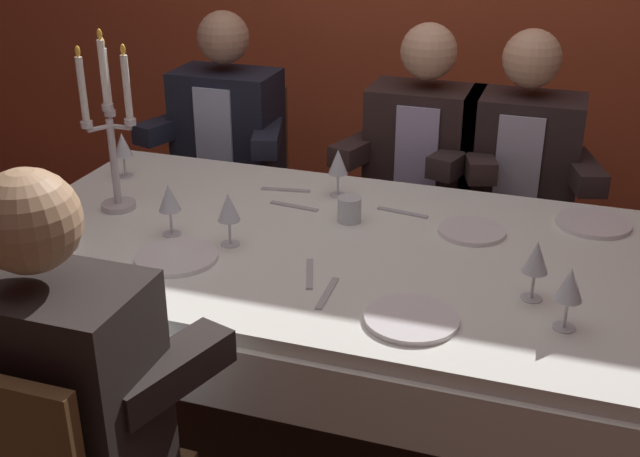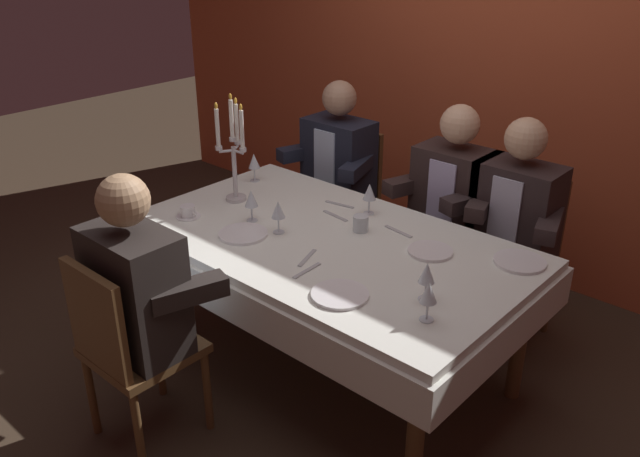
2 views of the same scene
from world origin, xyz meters
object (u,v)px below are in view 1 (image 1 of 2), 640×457
dining_table (312,275)px  wine_glass_3 (169,199)px  wine_glass_4 (570,286)px  water_tumbler_0 (349,209)px  wine_glass_2 (123,146)px  wine_glass_0 (536,259)px  candelabra (111,132)px  dinner_plate_1 (412,318)px  seated_diner_2 (423,154)px  coffee_cup_0 (57,239)px  dinner_plate_0 (177,257)px  seated_diner_3 (520,164)px  dinner_plate_3 (472,231)px  wine_glass_5 (229,209)px  seated_diner_1 (55,393)px  dinner_plate_2 (593,223)px  seated_diner_0 (229,133)px  wine_glass_1 (338,164)px

dining_table → wine_glass_3: (-0.41, -0.10, 0.23)m
wine_glass_4 → water_tumbler_0: 0.81m
wine_glass_2 → wine_glass_3: 0.55m
wine_glass_0 → wine_glass_2: 1.53m
candelabra → dinner_plate_1: bearing=-20.1°
candelabra → wine_glass_3: bearing=-25.7°
dining_table → seated_diner_2: (0.15, 0.89, 0.11)m
wine_glass_2 → coffee_cup_0: size_ratio=1.24×
candelabra → water_tumbler_0: candelabra is taller
water_tumbler_0 → seated_diner_2: bearing=83.2°
dinner_plate_0 → water_tumbler_0: 0.57m
wine_glass_2 → seated_diner_3: (1.33, 0.60, -0.12)m
candelabra → seated_diner_3: size_ratio=0.47×
seated_diner_3 → dinner_plate_3: bearing=-96.5°
dinner_plate_1 → seated_diner_2: 1.27m
coffee_cup_0 → wine_glass_3: bearing=34.2°
wine_glass_5 → seated_diner_1: bearing=-94.1°
dinner_plate_3 → seated_diner_1: 1.30m
candelabra → seated_diner_2: size_ratio=0.47×
wine_glass_0 → seated_diner_2: bearing=115.7°
wine_glass_2 → candelabra: bearing=-63.0°
dinner_plate_1 → wine_glass_0: bearing=37.5°
dinner_plate_2 → seated_diner_1: seated_diner_1 is taller
wine_glass_5 → seated_diner_2: size_ratio=0.13×
dining_table → seated_diner_0: 1.12m
wine_glass_5 → coffee_cup_0: size_ratio=1.24×
wine_glass_3 → candelabra: bearing=154.3°
water_tumbler_0 → dinner_plate_2: bearing=16.1°
coffee_cup_0 → seated_diner_0: size_ratio=0.11×
wine_glass_5 → dinner_plate_0: bearing=-127.9°
candelabra → wine_glass_2: size_ratio=3.53×
dinner_plate_0 → wine_glass_1: (0.29, 0.60, 0.11)m
candelabra → wine_glass_4: candelabra is taller
dinner_plate_2 → seated_diner_3: (-0.27, 0.51, -0.01)m
dinner_plate_3 → coffee_cup_0: 1.23m
dinner_plate_3 → wine_glass_3: bearing=-160.7°
water_tumbler_0 → seated_diner_1: (-0.34, -1.06, -0.04)m
water_tumbler_0 → seated_diner_0: size_ratio=0.06×
water_tumbler_0 → seated_diner_2: 0.72m
dinner_plate_0 → seated_diner_2: (0.47, 1.13, -0.01)m
wine_glass_0 → wine_glass_4: same height
wine_glass_3 → coffee_cup_0: wine_glass_3 is taller
candelabra → dinner_plate_2: (1.47, 0.35, -0.25)m
dining_table → wine_glass_1: bearing=94.8°
dining_table → candelabra: candelabra is taller
water_tumbler_0 → coffee_cup_0: (-0.75, -0.45, -0.01)m
wine_glass_4 → seated_diner_0: size_ratio=0.13×
wine_glass_0 → wine_glass_2: size_ratio=1.00×
seated_diner_3 → wine_glass_5: bearing=-126.7°
dinner_plate_0 → dinner_plate_2: same height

